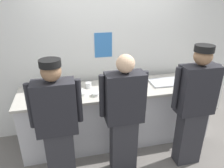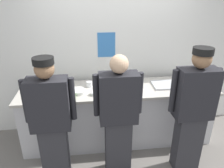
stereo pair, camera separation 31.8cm
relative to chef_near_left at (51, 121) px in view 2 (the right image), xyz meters
The scene contains 16 objects.
ground_plane 1.31m from the chef_near_left, 19.71° to the left, with size 9.00×9.00×0.00m, color slate.
wall_back 1.62m from the chef_near_left, 53.33° to the left, with size 4.68×0.11×2.88m.
prep_counter 1.24m from the chef_near_left, 38.32° to the left, with size 2.98×0.75×0.93m.
chef_near_left is the anchor object (origin of this frame).
chef_center 0.81m from the chef_near_left, ahead, with size 0.61×0.24×1.66m.
chef_far_right 1.75m from the chef_near_left, ahead, with size 0.62×0.24×1.72m.
plate_stack_front 0.70m from the chef_near_left, 63.56° to the left, with size 0.22×0.22×0.05m.
mixing_bowl_steel 0.76m from the chef_near_left, 98.57° to the left, with size 0.37×0.37×0.14m, color #B7BABF.
sheet_tray 1.87m from the chef_near_left, 22.93° to the left, with size 0.53×0.35×0.02m, color #B7BABF.
squeeze_bottle_primary 0.55m from the chef_near_left, 66.18° to the left, with size 0.06×0.06×0.20m.
ramekin_green_sauce 0.76m from the chef_near_left, 45.32° to the left, with size 0.11×0.11×0.05m.
ramekin_orange_sauce 2.05m from the chef_near_left, 14.17° to the left, with size 0.09×0.09×0.04m.
ramekin_yellow_sauce 1.19m from the chef_near_left, 28.51° to the left, with size 0.08×0.08×0.04m.
ramekin_red_sauce 0.62m from the chef_near_left, 78.27° to the left, with size 0.09×0.09×0.05m.
deli_cup 0.95m from the chef_near_left, 60.40° to the left, with size 0.09×0.09×0.08m, color white.
chefs_knife 1.28m from the chef_near_left, 36.81° to the left, with size 0.28×0.03×0.02m.
Camera 2 is at (-0.45, -2.52, 2.30)m, focal length 34.02 mm.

